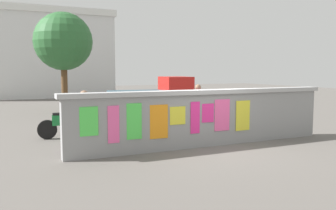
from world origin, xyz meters
The scene contains 9 objects.
ground centered at (0.00, 8.00, 0.00)m, with size 60.00×60.00×0.00m, color #605B56.
poster_wall centered at (-0.01, 0.00, 0.83)m, with size 8.17×0.42×1.60m.
auto_rickshaw_truck centered at (0.90, 5.91, 0.90)m, with size 3.71×1.79×1.85m.
motorcycle centered at (-3.39, 2.88, 0.46)m, with size 1.90×0.56×0.87m.
bicycle_near centered at (-1.24, 1.77, 0.36)m, with size 1.68×0.52×0.95m.
person_walking centered at (1.43, 2.97, 0.99)m, with size 0.37×0.37×1.62m.
person_bystander centered at (-3.26, 0.83, 0.99)m, with size 0.48×0.48×1.62m.
tree_roadside centered at (-2.34, 10.26, 3.58)m, with size 2.96×2.96×5.08m.
building_background centered at (-2.40, 21.21, 3.45)m, with size 11.06×4.50×6.85m.
Camera 1 is at (-5.16, -8.57, 2.16)m, focal length 37.84 mm.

